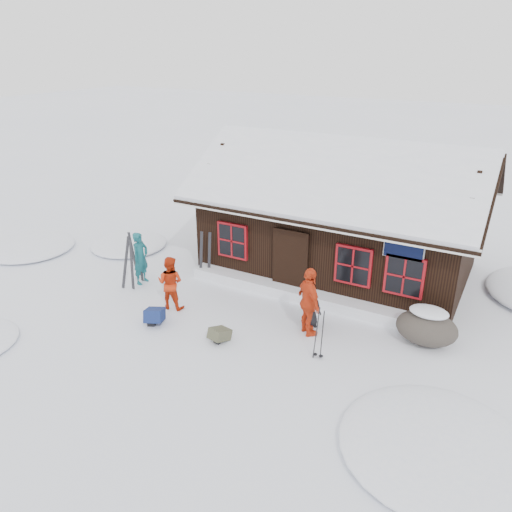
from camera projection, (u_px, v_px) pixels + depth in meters
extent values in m
plane|color=white|center=(221.00, 323.00, 13.56)|extent=(120.00, 120.00, 0.00)
cube|color=black|center=(340.00, 233.00, 16.43)|extent=(8.00, 5.00, 2.50)
cube|color=black|center=(328.00, 180.00, 14.41)|extent=(8.90, 3.14, 1.88)
cube|color=black|center=(360.00, 161.00, 16.78)|extent=(8.90, 3.14, 1.88)
cube|color=white|center=(328.00, 175.00, 14.36)|extent=(8.72, 3.07, 1.86)
cube|color=white|center=(360.00, 157.00, 16.73)|extent=(8.72, 3.07, 1.86)
cube|color=white|center=(347.00, 142.00, 15.26)|extent=(8.81, 0.22, 0.14)
cube|color=silver|center=(306.00, 223.00, 13.57)|extent=(8.90, 0.10, 0.20)
cube|color=black|center=(291.00, 263.00, 14.74)|extent=(1.00, 0.10, 2.00)
cube|color=black|center=(404.00, 248.00, 12.84)|extent=(1.00, 0.06, 0.60)
cube|color=maroon|center=(233.00, 241.00, 15.48)|extent=(1.04, 0.10, 1.14)
cube|color=black|center=(232.00, 241.00, 15.45)|extent=(0.90, 0.04, 1.00)
cube|color=maroon|center=(353.00, 266.00, 13.75)|extent=(1.04, 0.10, 1.14)
cube|color=black|center=(353.00, 266.00, 13.72)|extent=(0.90, 0.04, 1.00)
cube|color=maroon|center=(404.00, 276.00, 13.13)|extent=(1.04, 0.10, 1.14)
cube|color=black|center=(404.00, 277.00, 13.09)|extent=(0.90, 0.04, 1.00)
cube|color=white|center=(306.00, 296.00, 14.64)|extent=(7.60, 0.60, 0.35)
ellipsoid|color=white|center=(129.00, 246.00, 18.64)|extent=(2.80, 2.80, 0.34)
ellipsoid|color=white|center=(435.00, 451.00, 9.29)|extent=(3.60, 3.60, 0.43)
ellipsoid|color=white|center=(30.00, 249.00, 18.37)|extent=(3.20, 3.20, 0.38)
imported|color=#14575F|center=(141.00, 258.00, 15.51)|extent=(0.41, 0.62, 1.68)
imported|color=red|center=(170.00, 283.00, 14.04)|extent=(0.86, 0.73, 1.57)
imported|color=red|center=(309.00, 302.00, 12.68)|extent=(1.12, 1.07, 1.87)
imported|color=black|center=(311.00, 308.00, 13.20)|extent=(0.61, 0.60, 1.06)
ellipsoid|color=#474039|center=(427.00, 328.00, 12.50)|extent=(1.52, 1.14, 0.84)
ellipsoid|color=white|center=(429.00, 316.00, 12.36)|extent=(0.96, 0.69, 0.21)
cube|color=black|center=(126.00, 263.00, 15.11)|extent=(0.46, 0.15, 1.80)
cube|color=black|center=(132.00, 266.00, 14.93)|extent=(0.41, 0.27, 1.80)
cube|color=black|center=(134.00, 256.00, 15.86)|extent=(0.25, 0.09, 1.62)
cube|color=black|center=(140.00, 258.00, 15.72)|extent=(0.24, 0.12, 1.62)
cube|color=black|center=(201.00, 255.00, 15.92)|extent=(0.16, 0.15, 1.61)
cube|color=black|center=(209.00, 256.00, 15.91)|extent=(0.21, 0.06, 1.61)
cylinder|color=black|center=(316.00, 334.00, 11.82)|extent=(0.10, 0.12, 1.39)
cylinder|color=black|center=(322.00, 335.00, 11.75)|extent=(0.10, 0.12, 1.39)
cube|color=navy|center=(155.00, 318.00, 13.48)|extent=(0.69, 0.76, 0.33)
cube|color=#474733|center=(220.00, 336.00, 12.67)|extent=(0.48, 0.58, 0.28)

